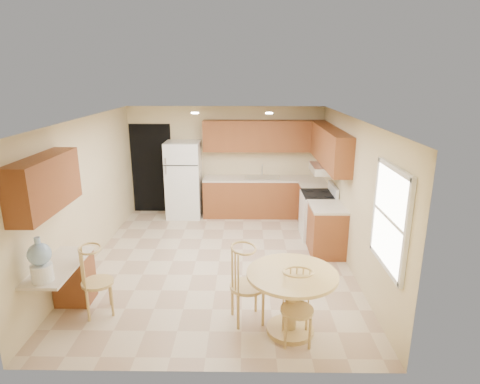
{
  "coord_description": "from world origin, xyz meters",
  "views": [
    {
      "loc": [
        0.45,
        -6.46,
        3.18
      ],
      "look_at": [
        0.37,
        0.3,
        1.2
      ],
      "focal_mm": 30.0,
      "sensor_mm": 36.0,
      "label": 1
    }
  ],
  "objects_px": {
    "refrigerator": "(184,180)",
    "stove": "(318,215)",
    "chair_table_a": "(248,280)",
    "chair_table_b": "(298,305)",
    "dining_table": "(291,294)",
    "chair_desk": "(94,277)",
    "water_crock": "(40,261)"
  },
  "relations": [
    {
      "from": "chair_table_a",
      "to": "stove",
      "type": "bearing_deg",
      "value": 139.9
    },
    {
      "from": "chair_table_b",
      "to": "water_crock",
      "type": "xyz_separation_m",
      "value": [
        -3.09,
        0.17,
        0.46
      ]
    },
    {
      "from": "chair_table_b",
      "to": "chair_desk",
      "type": "relative_size",
      "value": 0.95
    },
    {
      "from": "refrigerator",
      "to": "stove",
      "type": "xyz_separation_m",
      "value": [
        2.88,
        -1.22,
        -0.4
      ]
    },
    {
      "from": "chair_desk",
      "to": "stove",
      "type": "bearing_deg",
      "value": 106.26
    },
    {
      "from": "stove",
      "to": "chair_table_b",
      "type": "height_order",
      "value": "stove"
    },
    {
      "from": "stove",
      "to": "chair_table_a",
      "type": "distance_m",
      "value": 3.36
    },
    {
      "from": "chair_table_b",
      "to": "water_crock",
      "type": "bearing_deg",
      "value": -2.42
    },
    {
      "from": "chair_table_a",
      "to": "chair_table_b",
      "type": "relative_size",
      "value": 1.15
    },
    {
      "from": "chair_desk",
      "to": "dining_table",
      "type": "bearing_deg",
      "value": 59.9
    },
    {
      "from": "stove",
      "to": "water_crock",
      "type": "height_order",
      "value": "water_crock"
    },
    {
      "from": "stove",
      "to": "chair_desk",
      "type": "bearing_deg",
      "value": -140.33
    },
    {
      "from": "dining_table",
      "to": "chair_table_b",
      "type": "bearing_deg",
      "value": -79.97
    },
    {
      "from": "chair_table_a",
      "to": "chair_table_b",
      "type": "distance_m",
      "value": 0.74
    },
    {
      "from": "stove",
      "to": "water_crock",
      "type": "distance_m",
      "value": 5.16
    },
    {
      "from": "chair_table_a",
      "to": "chair_desk",
      "type": "xyz_separation_m",
      "value": [
        -2.04,
        0.16,
        -0.05
      ]
    },
    {
      "from": "stove",
      "to": "water_crock",
      "type": "relative_size",
      "value": 1.92
    },
    {
      "from": "refrigerator",
      "to": "stove",
      "type": "height_order",
      "value": "refrigerator"
    },
    {
      "from": "stove",
      "to": "chair_table_a",
      "type": "height_order",
      "value": "stove"
    },
    {
      "from": "refrigerator",
      "to": "water_crock",
      "type": "bearing_deg",
      "value": -103.08
    },
    {
      "from": "chair_table_a",
      "to": "dining_table",
      "type": "bearing_deg",
      "value": 60.05
    },
    {
      "from": "dining_table",
      "to": "chair_desk",
      "type": "relative_size",
      "value": 1.16
    },
    {
      "from": "stove",
      "to": "dining_table",
      "type": "xyz_separation_m",
      "value": [
        -0.88,
        -3.19,
        0.08
      ]
    },
    {
      "from": "refrigerator",
      "to": "stove",
      "type": "bearing_deg",
      "value": -22.99
    },
    {
      "from": "refrigerator",
      "to": "dining_table",
      "type": "bearing_deg",
      "value": -65.69
    },
    {
      "from": "refrigerator",
      "to": "stove",
      "type": "relative_size",
      "value": 1.6
    },
    {
      "from": "dining_table",
      "to": "stove",
      "type": "bearing_deg",
      "value": 74.48
    },
    {
      "from": "stove",
      "to": "dining_table",
      "type": "bearing_deg",
      "value": -105.52
    },
    {
      "from": "stove",
      "to": "chair_desk",
      "type": "xyz_separation_m",
      "value": [
        -3.47,
        -2.88,
        0.13
      ]
    },
    {
      "from": "chair_table_a",
      "to": "chair_desk",
      "type": "height_order",
      "value": "chair_table_a"
    },
    {
      "from": "dining_table",
      "to": "refrigerator",
      "type": "bearing_deg",
      "value": 114.31
    },
    {
      "from": "stove",
      "to": "refrigerator",
      "type": "bearing_deg",
      "value": 157.01
    }
  ]
}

